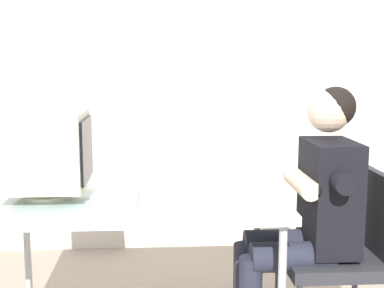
# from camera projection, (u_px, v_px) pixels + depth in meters

# --- Properties ---
(wall_back) EXTENTS (8.00, 0.10, 3.00)m
(wall_back) POSITION_uv_depth(u_px,v_px,m) (188.00, 41.00, 3.74)
(wall_back) COLOR beige
(wall_back) RESTS_ON ground_plane
(desk) EXTENTS (1.33, 0.70, 0.74)m
(desk) POSITION_uv_depth(u_px,v_px,m) (141.00, 208.00, 2.47)
(desk) COLOR #B7B7BC
(desk) RESTS_ON ground_plane
(crt_monitor) EXTENTS (0.38, 0.39, 0.40)m
(crt_monitor) POSITION_uv_depth(u_px,v_px,m) (46.00, 151.00, 2.42)
(crt_monitor) COLOR beige
(crt_monitor) RESTS_ON desk
(keyboard) EXTENTS (0.17, 0.44, 0.03)m
(keyboard) POSITION_uv_depth(u_px,v_px,m) (121.00, 194.00, 2.45)
(keyboard) COLOR beige
(keyboard) RESTS_ON desk
(office_chair) EXTENTS (0.48, 0.48, 0.84)m
(office_chair) POSITION_uv_depth(u_px,v_px,m) (345.00, 247.00, 2.55)
(office_chair) COLOR #4C4C51
(office_chair) RESTS_ON ground_plane
(person_seated) EXTENTS (0.68, 0.55, 1.25)m
(person_seated) POSITION_uv_depth(u_px,v_px,m) (308.00, 208.00, 2.51)
(person_seated) COLOR black
(person_seated) RESTS_ON ground_plane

